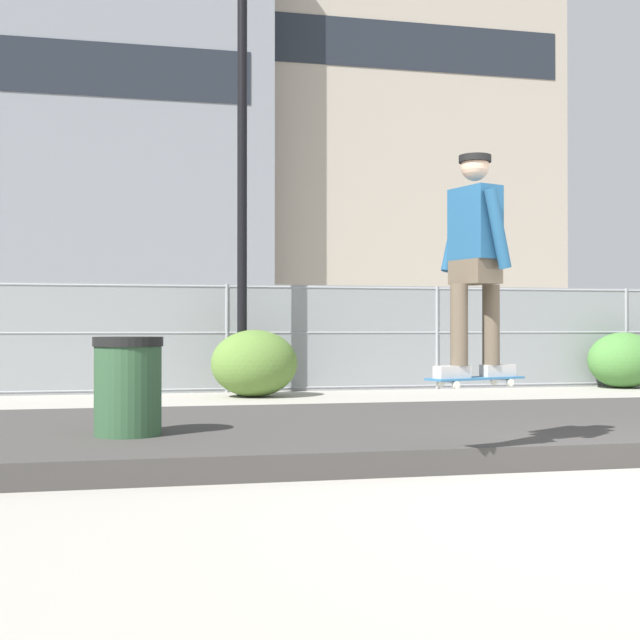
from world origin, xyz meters
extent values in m
cube|color=#3D3A38|center=(0.00, 3.29, 0.10)|extent=(15.90, 3.93, 0.20)
cube|color=#2D608C|center=(-0.96, 1.23, 0.73)|extent=(0.82, 0.44, 0.02)
cylinder|color=silver|center=(-0.74, 1.40, 0.70)|extent=(0.06, 0.05, 0.05)
cylinder|color=silver|center=(-0.69, 1.23, 0.70)|extent=(0.06, 0.05, 0.05)
cylinder|color=silver|center=(-1.24, 1.24, 0.70)|extent=(0.06, 0.05, 0.05)
cylinder|color=silver|center=(-1.18, 1.07, 0.70)|extent=(0.06, 0.05, 0.05)
cube|color=#99999E|center=(-0.72, 1.31, 0.72)|extent=(0.09, 0.15, 0.01)
cube|color=#99999E|center=(-1.21, 1.15, 0.72)|extent=(0.09, 0.15, 0.01)
cube|color=#B2ADA8|center=(-0.75, 1.30, 0.78)|extent=(0.30, 0.18, 0.09)
cube|color=#B2ADA8|center=(-1.17, 1.16, 0.78)|extent=(0.30, 0.18, 0.09)
cylinder|color=brown|center=(-0.82, 1.28, 1.13)|extent=(0.13, 0.13, 0.60)
cylinder|color=brown|center=(-1.11, 1.18, 1.13)|extent=(0.13, 0.13, 0.60)
cube|color=brown|center=(-0.96, 1.23, 1.52)|extent=(0.33, 0.40, 0.18)
cube|color=navy|center=(-0.96, 1.23, 1.88)|extent=(0.33, 0.43, 0.54)
cylinder|color=navy|center=(-1.04, 1.46, 1.82)|extent=(0.25, 0.16, 0.58)
cylinder|color=navy|center=(-0.89, 1.00, 1.82)|extent=(0.25, 0.16, 0.58)
sphere|color=tan|center=(-0.96, 1.23, 2.31)|extent=(0.21, 0.21, 0.21)
cylinder|color=black|center=(-0.96, 1.23, 2.36)|extent=(0.24, 0.24, 0.05)
cylinder|color=gray|center=(-1.90, 9.85, 0.93)|extent=(0.06, 0.06, 1.85)
cylinder|color=gray|center=(1.90, 9.85, 0.93)|extent=(0.06, 0.06, 1.85)
cylinder|color=gray|center=(5.69, 9.85, 0.93)|extent=(0.06, 0.06, 1.85)
cylinder|color=gray|center=(0.00, 9.85, 1.81)|extent=(18.98, 0.04, 0.04)
cylinder|color=gray|center=(0.00, 9.85, 1.02)|extent=(18.98, 0.04, 0.04)
cylinder|color=gray|center=(0.00, 9.85, 0.06)|extent=(18.98, 0.04, 0.04)
cube|color=gray|center=(0.00, 9.85, 0.93)|extent=(18.98, 0.01, 1.85)
cylinder|color=black|center=(-1.73, 9.11, 3.30)|extent=(0.16, 0.16, 6.59)
cube|color=#474C54|center=(-5.93, 12.94, 0.67)|extent=(4.53, 2.15, 0.70)
cylinder|color=black|center=(-4.64, 13.90, 0.32)|extent=(0.66, 0.29, 0.64)
cylinder|color=black|center=(-4.50, 12.20, 0.32)|extent=(0.66, 0.29, 0.64)
cube|color=#9E9384|center=(10.11, 45.13, 12.70)|extent=(18.75, 15.44, 25.41)
cube|color=#1E232B|center=(10.11, 37.39, 15.75)|extent=(17.25, 0.04, 2.50)
ellipsoid|color=#567A33|center=(-1.57, 8.78, 0.54)|extent=(1.38, 1.13, 1.07)
ellipsoid|color=#477F38|center=(5.30, 9.33, 0.51)|extent=(1.32, 1.08, 1.02)
cylinder|color=#2D5133|center=(-3.49, 2.68, 0.47)|extent=(0.56, 0.56, 0.95)
cylinder|color=black|center=(-3.49, 2.68, 0.99)|extent=(0.59, 0.59, 0.08)
camera|label=1|loc=(-3.43, -4.69, 1.11)|focal=47.75mm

